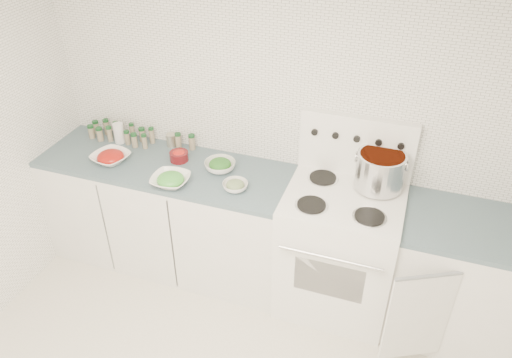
# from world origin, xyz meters

# --- Properties ---
(room_walls) EXTENTS (3.54, 3.04, 2.52)m
(room_walls) POSITION_xyz_m (0.00, 0.00, 1.56)
(room_walls) COLOR white
(room_walls) RESTS_ON ground
(counter_left) EXTENTS (1.85, 0.62, 0.90)m
(counter_left) POSITION_xyz_m (-0.82, 1.19, 0.45)
(counter_left) COLOR white
(counter_left) RESTS_ON ground
(stove) EXTENTS (0.76, 0.70, 1.36)m
(stove) POSITION_xyz_m (0.48, 1.19, 0.50)
(stove) COLOR white
(stove) RESTS_ON ground
(counter_right) EXTENTS (0.89, 0.81, 0.90)m
(counter_right) POSITION_xyz_m (1.30, 1.19, 0.45)
(counter_right) COLOR white
(counter_right) RESTS_ON ground
(stock_pot) EXTENTS (0.34, 0.31, 0.24)m
(stock_pot) POSITION_xyz_m (0.66, 1.35, 1.08)
(stock_pot) COLOR silver
(stock_pot) RESTS_ON stove
(bowl_tomato) EXTENTS (0.31, 0.31, 0.09)m
(bowl_tomato) POSITION_xyz_m (-1.20, 1.10, 0.94)
(bowl_tomato) COLOR white
(bowl_tomato) RESTS_ON counter_left
(bowl_snowpea) EXTENTS (0.27, 0.27, 0.08)m
(bowl_snowpea) POSITION_xyz_m (-0.66, 0.98, 0.94)
(bowl_snowpea) COLOR white
(bowl_snowpea) RESTS_ON counter_left
(bowl_broccoli) EXTENTS (0.23, 0.23, 0.09)m
(bowl_broccoli) POSITION_xyz_m (-0.41, 1.25, 0.94)
(bowl_broccoli) COLOR white
(bowl_broccoli) RESTS_ON counter_left
(bowl_zucchini) EXTENTS (0.20, 0.20, 0.07)m
(bowl_zucchini) POSITION_xyz_m (-0.23, 1.07, 0.93)
(bowl_zucchini) COLOR white
(bowl_zucchini) RESTS_ON counter_left
(bowl_pepper) EXTENTS (0.13, 0.13, 0.08)m
(bowl_pepper) POSITION_xyz_m (-0.75, 1.27, 0.94)
(bowl_pepper) COLOR #540E12
(bowl_pepper) RESTS_ON counter_left
(salt_canister) EXTENTS (0.09, 0.09, 0.16)m
(salt_canister) POSITION_xyz_m (-1.29, 1.36, 0.98)
(salt_canister) COLOR white
(salt_canister) RESTS_ON counter_left
(tin_can) EXTENTS (0.09, 0.09, 0.10)m
(tin_can) POSITION_xyz_m (-0.89, 1.45, 0.95)
(tin_can) COLOR #ACA591
(tin_can) RESTS_ON counter_left
(spice_cluster) EXTENTS (0.87, 0.16, 0.13)m
(spice_cluster) POSITION_xyz_m (-1.22, 1.40, 0.96)
(spice_cluster) COLOR gray
(spice_cluster) RESTS_ON counter_left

